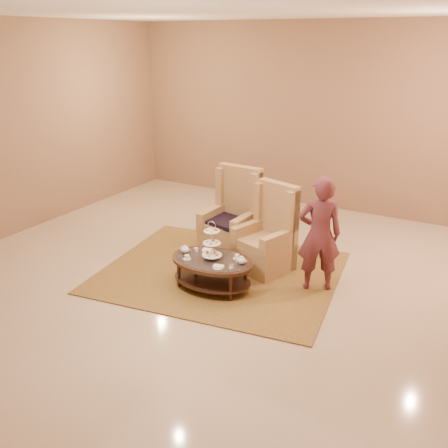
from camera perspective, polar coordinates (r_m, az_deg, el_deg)
The scene contains 9 objects.
ground at distance 6.87m, azimuth -0.91°, elevation -7.06°, with size 8.00×8.00×0.00m, color #C3AC91.
ceiling at distance 6.87m, azimuth -0.91°, elevation -7.06°, with size 8.00×8.00×0.02m, color white.
wall_back at distance 9.85m, azimuth 11.08°, elevation 11.84°, with size 8.00×0.04×3.50m, color #926B50.
wall_left at distance 8.93m, azimuth -24.09°, elevation 9.57°, with size 0.04×8.00×3.50m, color #926B50.
rug at distance 7.24m, azimuth -0.40°, elevation -5.48°, with size 3.59×3.13×0.02m.
tea_table at distance 6.66m, azimuth -1.37°, elevation -4.63°, with size 1.16×0.80×0.97m.
armchair_left at distance 7.75m, azimuth 0.99°, elevation -0.08°, with size 0.78×0.80×1.35m.
armchair_right at distance 7.22m, azimuth 5.07°, elevation -2.00°, with size 0.86×0.88×1.27m.
person at distance 6.59m, azimuth 10.85°, elevation -1.20°, with size 0.68×0.60×1.57m.
Camera 1 is at (3.08, -5.25, 3.20)m, focal length 40.00 mm.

